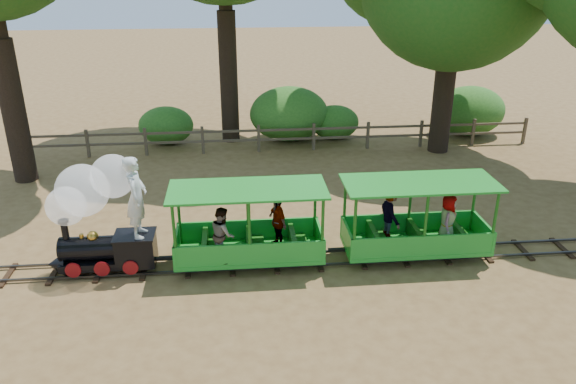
{
  "coord_description": "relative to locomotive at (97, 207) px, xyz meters",
  "views": [
    {
      "loc": [
        -1.82,
        -11.32,
        6.64
      ],
      "look_at": [
        -0.67,
        0.5,
        1.57
      ],
      "focal_mm": 35.0,
      "sensor_mm": 36.0,
      "label": 1
    }
  ],
  "objects": [
    {
      "name": "ground",
      "position": [
        4.86,
        -0.06,
        -1.59
      ],
      "size": [
        90.0,
        90.0,
        0.0
      ],
      "primitive_type": "plane",
      "color": "olive",
      "rests_on": "ground"
    },
    {
      "name": "track",
      "position": [
        4.86,
        -0.06,
        -1.52
      ],
      "size": [
        22.0,
        1.0,
        0.1
      ],
      "color": "#3F3D3A",
      "rests_on": "ground"
    },
    {
      "name": "locomotive",
      "position": [
        0.0,
        0.0,
        0.0
      ],
      "size": [
        2.41,
        1.14,
        2.8
      ],
      "color": "black",
      "rests_on": "ground"
    },
    {
      "name": "carriage_front",
      "position": [
        3.24,
        -0.1,
        -0.8
      ],
      "size": [
        3.48,
        1.42,
        1.81
      ],
      "color": "green",
      "rests_on": "track"
    },
    {
      "name": "carriage_rear",
      "position": [
        7.1,
        0.01,
        -0.77
      ],
      "size": [
        3.48,
        1.51,
        1.81
      ],
      "color": "green",
      "rests_on": "track"
    },
    {
      "name": "fence",
      "position": [
        4.86,
        7.94,
        -1.01
      ],
      "size": [
        18.1,
        0.1,
        1.0
      ],
      "color": "brown",
      "rests_on": "ground"
    },
    {
      "name": "shrub_west",
      "position": [
        0.46,
        9.24,
        -0.89
      ],
      "size": [
        2.04,
        1.57,
        1.41
      ],
      "primitive_type": "ellipsoid",
      "color": "#2D6B1E",
      "rests_on": "ground"
    },
    {
      "name": "shrub_mid_w",
      "position": [
        5.09,
        9.24,
        -0.56
      ],
      "size": [
        2.98,
        2.29,
        2.06
      ],
      "primitive_type": "ellipsoid",
      "color": "#2D6B1E",
      "rests_on": "ground"
    },
    {
      "name": "shrub_mid_e",
      "position": [
        6.85,
        9.24,
        -0.94
      ],
      "size": [
        1.88,
        1.45,
        1.3
      ],
      "primitive_type": "ellipsoid",
      "color": "#2D6B1E",
      "rests_on": "ground"
    },
    {
      "name": "shrub_east",
      "position": [
        12.18,
        9.24,
        -0.63
      ],
      "size": [
        2.78,
        2.14,
        1.93
      ],
      "primitive_type": "ellipsoid",
      "color": "#2D6B1E",
      "rests_on": "ground"
    }
  ]
}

